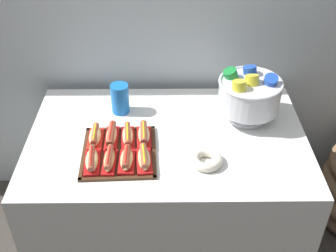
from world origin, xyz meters
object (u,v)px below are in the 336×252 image
hot_dog_7 (144,135)px  serving_tray (119,152)px  hot_dog_4 (95,137)px  hot_dog_5 (111,136)px  hot_dog_0 (92,161)px  hot_dog_6 (128,136)px  hot_dog_1 (109,160)px  hot_dog_3 (144,159)px  hot_dog_2 (127,159)px  buffet_table (167,189)px  punch_bowl (249,94)px  cup_stack (120,99)px  donut (206,160)px

hot_dog_7 → serving_tray: bearing=-141.5°
hot_dog_4 → hot_dog_5: 0.08m
serving_tray → hot_dog_4: 0.14m
hot_dog_0 → hot_dog_6: 0.22m
hot_dog_1 → hot_dog_7: 0.22m
hot_dog_0 → hot_dog_4: 0.17m
hot_dog_3 → hot_dog_2: bearing=-177.8°
hot_dog_3 → serving_tray: bearing=146.0°
buffet_table → hot_dog_1: 0.51m
hot_dog_0 → punch_bowl: punch_bowl is taller
hot_dog_3 → cup_stack: (-0.13, 0.41, 0.04)m
hot_dog_4 → punch_bowl: bearing=14.5°
buffet_table → hot_dog_3: (-0.10, -0.20, 0.39)m
hot_dog_5 → punch_bowl: 0.69m
hot_dog_7 → donut: size_ratio=1.11×
donut → cup_stack: bearing=135.0°
buffet_table → serving_tray: serving_tray is taller
hot_dog_4 → donut: hot_dog_4 is taller
hot_dog_1 → hot_dog_7: size_ratio=1.03×
hot_dog_5 → buffet_table: bearing=9.5°
buffet_table → cup_stack: bearing=138.5°
hot_dog_1 → donut: 0.42m
hot_dog_7 → punch_bowl: 0.55m
hot_dog_4 → hot_dog_1: bearing=-63.3°
hot_dog_4 → hot_dog_6: (0.15, 0.01, -0.00)m
hot_dog_0 → hot_dog_3: 0.23m
hot_dog_3 → cup_stack: bearing=108.0°
cup_stack → punch_bowl: bearing=-5.9°
hot_dog_2 → hot_dog_3: size_ratio=0.93×
hot_dog_2 → hot_dog_1: bearing=-177.8°
hot_dog_6 → hot_dog_3: bearing=-63.3°
hot_dog_6 → cup_stack: size_ratio=1.11×
hot_dog_5 → hot_dog_7: 0.15m
hot_dog_3 → punch_bowl: 0.62m
hot_dog_1 → donut: hot_dog_1 is taller
hot_dog_0 → donut: bearing=1.7°
buffet_table → hot_dog_7: size_ratio=8.20×
hot_dog_6 → hot_dog_0: bearing=-130.1°
serving_tray → hot_dog_0: (-0.11, -0.09, 0.03)m
buffet_table → punch_bowl: punch_bowl is taller
hot_dog_2 → hot_dog_4: (-0.16, 0.16, 0.00)m
hot_dog_1 → hot_dog_2: 0.08m
hot_dog_4 → donut: 0.52m
buffet_table → hot_dog_4: hot_dog_4 is taller
hot_dog_1 → cup_stack: cup_stack is taller
hot_dog_0 → hot_dog_5: hot_dog_5 is taller
serving_tray → hot_dog_0: bearing=-141.5°
hot_dog_2 → hot_dog_5: hot_dog_5 is taller
hot_dog_1 → buffet_table: bearing=39.5°
hot_dog_5 → hot_dog_6: (0.07, 0.00, -0.00)m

